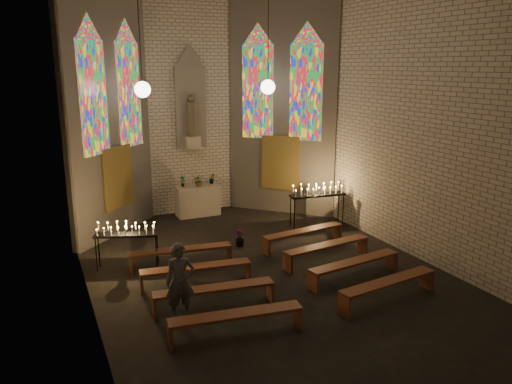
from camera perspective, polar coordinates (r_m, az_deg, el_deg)
floor at (r=11.95m, az=1.56°, el=-9.63°), size 12.00×12.00×0.00m
room at (r=14.08m, az=-4.42°, el=9.65°), size 8.22×12.43×7.00m
altar at (r=16.58m, az=-6.67°, el=-0.98°), size 1.40×0.60×1.00m
flower_vase_left at (r=16.36m, az=-8.41°, el=1.23°), size 0.21×0.15×0.37m
flower_vase_center at (r=16.36m, az=-6.54°, el=1.32°), size 0.43×0.39×0.39m
flower_vase_right at (r=16.67m, az=-5.04°, el=1.56°), size 0.25×0.22×0.37m
aisle_flower_pot at (r=13.78m, az=-1.87°, el=-5.27°), size 0.29×0.29×0.47m
votive_stand_left at (r=12.46m, az=-14.63°, el=-4.37°), size 1.55×0.85×1.12m
votive_stand_right at (r=15.34m, az=7.04°, el=0.00°), size 1.76×0.62×1.26m
pew_left_0 at (r=12.49m, az=-8.55°, el=-6.79°), size 2.50×0.66×0.48m
pew_right_0 at (r=13.75m, az=5.44°, el=-4.69°), size 2.50×0.66×0.48m
pew_left_1 at (r=11.42m, az=-6.87°, el=-8.80°), size 2.50×0.66×0.48m
pew_right_1 at (r=12.79m, az=8.12°, el=-6.26°), size 2.50×0.66×0.48m
pew_left_2 at (r=10.38m, az=-4.82°, el=-11.21°), size 2.50×0.66×0.48m
pew_right_2 at (r=11.87m, az=11.24°, el=-8.07°), size 2.50×0.66×0.48m
pew_left_3 at (r=9.38m, az=-2.28°, el=-14.12°), size 2.50×0.66×0.48m
pew_right_3 at (r=11.00m, az=14.90°, el=-10.14°), size 2.50×0.66×0.48m
visitor at (r=9.93m, az=-8.66°, el=-10.08°), size 0.61×0.45×1.55m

